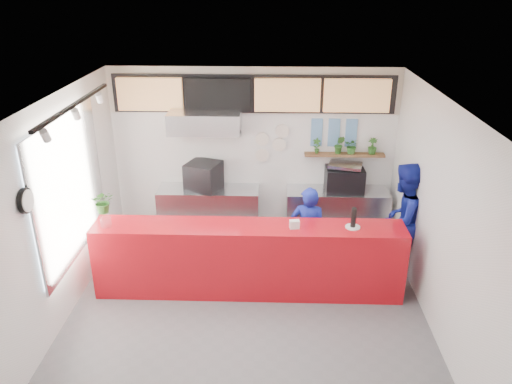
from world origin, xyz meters
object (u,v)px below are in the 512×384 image
at_px(espresso_machine, 344,179).
at_px(panini_oven, 204,176).
at_px(service_counter, 249,259).
at_px(pepper_mill, 354,217).
at_px(staff_center, 308,232).
at_px(staff_right, 402,219).

bearing_deg(espresso_machine, panini_oven, 179.30).
bearing_deg(panini_oven, service_counter, -44.44).
bearing_deg(pepper_mill, staff_center, 139.72).
xyz_separation_m(service_counter, staff_center, (0.90, 0.50, 0.20)).
bearing_deg(service_counter, staff_right, 15.42).
bearing_deg(espresso_machine, pepper_mill, -94.34).
bearing_deg(pepper_mill, panini_oven, 142.64).
xyz_separation_m(panini_oven, espresso_machine, (2.47, 0.00, -0.03)).
bearing_deg(espresso_machine, staff_center, -119.11).
distance_m(service_counter, staff_right, 2.46).
height_order(panini_oven, staff_right, staff_right).
height_order(panini_oven, pepper_mill, pepper_mill).
distance_m(panini_oven, espresso_machine, 2.47).
distance_m(panini_oven, staff_right, 3.43).
xyz_separation_m(staff_center, pepper_mill, (0.59, -0.50, 0.51)).
distance_m(staff_center, staff_right, 1.47).
bearing_deg(staff_right, staff_center, -32.16).
relative_size(espresso_machine, staff_center, 0.44).
distance_m(service_counter, panini_oven, 2.09).
bearing_deg(staff_right, espresso_machine, -95.05).
xyz_separation_m(service_counter, panini_oven, (-0.87, 1.80, 0.59)).
relative_size(service_counter, staff_right, 2.45).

